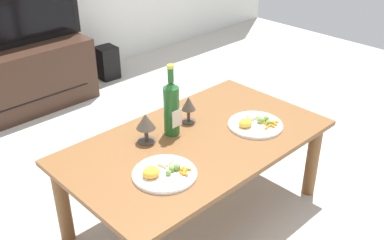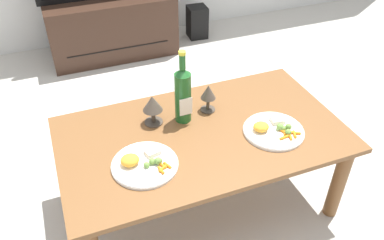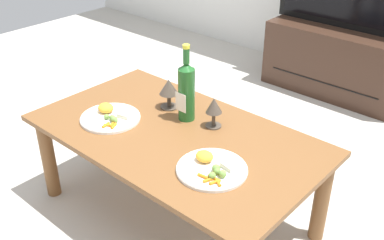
% 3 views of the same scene
% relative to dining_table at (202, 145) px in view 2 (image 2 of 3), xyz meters
% --- Properties ---
extents(ground_plane, '(6.40, 6.40, 0.00)m').
position_rel_dining_table_xyz_m(ground_plane, '(0.00, 0.00, -0.40)').
color(ground_plane, '#B7B2A8').
extents(dining_table, '(1.32, 0.75, 0.47)m').
position_rel_dining_table_xyz_m(dining_table, '(0.00, 0.00, 0.00)').
color(dining_table, brown).
rests_on(dining_table, ground_plane).
extents(tv_stand, '(1.03, 0.50, 0.49)m').
position_rel_dining_table_xyz_m(tv_stand, '(-0.06, 1.84, -0.15)').
color(tv_stand, '#382319').
rests_on(tv_stand, ground_plane).
extents(floor_speaker, '(0.18, 0.18, 0.29)m').
position_rel_dining_table_xyz_m(floor_speaker, '(0.72, 1.86, -0.25)').
color(floor_speaker, black).
rests_on(floor_speaker, ground_plane).
extents(wine_bottle, '(0.08, 0.08, 0.37)m').
position_rel_dining_table_xyz_m(wine_bottle, '(-0.05, 0.13, 0.22)').
color(wine_bottle, '#1E5923').
rests_on(wine_bottle, dining_table).
extents(goblet_left, '(0.09, 0.09, 0.15)m').
position_rel_dining_table_xyz_m(goblet_left, '(-0.19, 0.16, 0.18)').
color(goblet_left, '#473D33').
rests_on(goblet_left, dining_table).
extents(goblet_right, '(0.07, 0.07, 0.14)m').
position_rel_dining_table_xyz_m(goblet_right, '(0.09, 0.16, 0.17)').
color(goblet_right, '#473D33').
rests_on(goblet_right, dining_table).
extents(dinner_plate_left, '(0.28, 0.28, 0.06)m').
position_rel_dining_table_xyz_m(dinner_plate_left, '(-0.31, -0.11, 0.09)').
color(dinner_plate_left, white).
rests_on(dinner_plate_left, dining_table).
extents(dinner_plate_right, '(0.28, 0.28, 0.05)m').
position_rel_dining_table_xyz_m(dinner_plate_right, '(0.31, -0.12, 0.09)').
color(dinner_plate_right, white).
rests_on(dinner_plate_right, dining_table).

